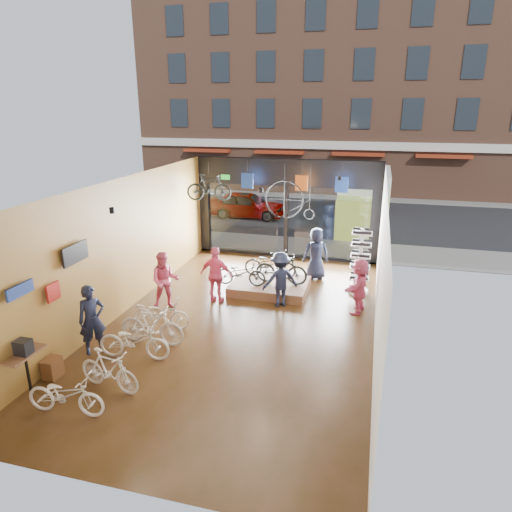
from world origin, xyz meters
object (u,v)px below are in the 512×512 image
(box_truck, at_px, (364,202))
(display_bike_right, at_px, (270,264))
(floor_bike_3, at_px, (152,325))
(display_bike_left, at_px, (241,273))
(penny_farthing, at_px, (292,201))
(customer_2, at_px, (216,275))
(customer_4, at_px, (316,254))
(customer_3, at_px, (280,279))
(floor_bike_0, at_px, (66,395))
(customer_0, at_px, (92,320))
(sunglasses_rack, at_px, (360,261))
(customer_1, at_px, (165,281))
(floor_bike_4, at_px, (161,314))
(floor_bike_2, at_px, (134,341))
(floor_bike_1, at_px, (109,370))
(display_bike_mid, at_px, (281,269))
(street_car, at_px, (247,205))
(display_platform, at_px, (270,286))
(hung_bike, at_px, (209,187))
(customer_5, at_px, (359,286))

(box_truck, height_order, display_bike_right, box_truck)
(floor_bike_3, xyz_separation_m, display_bike_left, (1.23, 3.60, 0.20))
(penny_farthing, bearing_deg, customer_2, -114.97)
(customer_4, bearing_deg, customer_3, 55.19)
(floor_bike_0, bearing_deg, customer_0, 16.17)
(box_truck, relative_size, customer_2, 3.95)
(floor_bike_3, bearing_deg, penny_farthing, -20.13)
(customer_0, bearing_deg, floor_bike_0, -113.77)
(customer_0, bearing_deg, sunglasses_rack, -2.46)
(customer_1, bearing_deg, customer_0, -123.49)
(display_bike_left, bearing_deg, floor_bike_4, 148.55)
(box_truck, bearing_deg, floor_bike_2, -109.13)
(floor_bike_1, distance_m, display_bike_mid, 6.50)
(display_bike_mid, xyz_separation_m, display_bike_right, (-0.47, 0.48, -0.05))
(street_car, distance_m, customer_4, 9.43)
(sunglasses_rack, bearing_deg, display_platform, -170.28)
(customer_1, bearing_deg, display_bike_right, 21.97)
(display_bike_right, xyz_separation_m, customer_2, (-1.25, -1.70, 0.11))
(street_car, bearing_deg, display_bike_left, -165.09)
(display_bike_right, bearing_deg, floor_bike_0, 163.75)
(display_platform, relative_size, sunglasses_rack, 1.14)
(street_car, xyz_separation_m, customer_0, (0.31, -14.42, 0.17))
(display_platform, relative_size, hung_bike, 1.52)
(hung_bike, bearing_deg, floor_bike_3, 173.98)
(floor_bike_2, height_order, display_bike_mid, display_bike_mid)
(sunglasses_rack, distance_m, penny_farthing, 3.32)
(floor_bike_3, height_order, display_bike_mid, display_bike_mid)
(customer_1, bearing_deg, display_bike_left, 17.85)
(customer_4, height_order, sunglasses_rack, sunglasses_rack)
(floor_bike_4, height_order, customer_3, customer_3)
(street_car, relative_size, customer_3, 2.44)
(floor_bike_1, relative_size, floor_bike_2, 0.88)
(display_bike_mid, relative_size, customer_0, 0.97)
(customer_2, height_order, customer_3, customer_2)
(customer_0, bearing_deg, display_bike_mid, 8.69)
(street_car, distance_m, box_truck, 6.16)
(display_platform, bearing_deg, sunglasses_rack, 11.71)
(box_truck, bearing_deg, customer_2, -111.53)
(customer_0, bearing_deg, display_bike_left, 16.61)
(street_car, distance_m, display_bike_right, 9.78)
(box_truck, bearing_deg, customer_4, -100.16)
(street_car, xyz_separation_m, floor_bike_1, (1.50, -15.69, -0.24))
(customer_3, bearing_deg, hung_bike, -72.72)
(display_bike_mid, relative_size, customer_5, 1.03)
(customer_4, distance_m, penny_farthing, 2.03)
(customer_0, height_order, hung_bike, hung_bike)
(street_car, bearing_deg, hung_bike, -173.77)
(floor_bike_0, height_order, floor_bike_2, floor_bike_2)
(sunglasses_rack, bearing_deg, display_bike_left, -165.62)
(hung_bike, bearing_deg, display_bike_right, -130.02)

